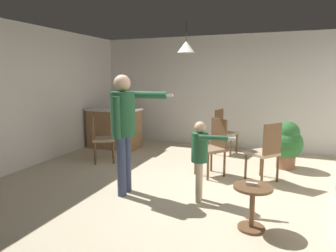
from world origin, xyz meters
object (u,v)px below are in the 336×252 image
object	(u,v)px
kitchen_counter	(114,128)
side_table_by_couch	(252,202)
dining_chair_near_wall	(266,150)
dining_chair_centre_back	(100,136)
person_adult	(124,122)
potted_plant_corner	(287,143)
person_child	(200,152)
dining_chair_by_counter	(214,145)
dining_chair_spare	(224,130)
spare_remote_on_table	(252,184)

from	to	relation	value
kitchen_counter	side_table_by_couch	distance (m)	4.58
dining_chair_near_wall	dining_chair_centre_back	size ratio (longest dim) A/B	1.00
person_adult	potted_plant_corner	world-z (taller)	person_adult
dining_chair_centre_back	person_child	bearing A→B (deg)	31.26
person_child	dining_chair_by_counter	xyz separation A→B (m)	(-0.07, 1.18, -0.16)
side_table_by_couch	person_child	xyz separation A→B (m)	(-0.76, 0.55, 0.38)
kitchen_counter	dining_chair_centre_back	size ratio (longest dim) A/B	1.26
dining_chair_spare	kitchen_counter	bearing A→B (deg)	-68.73
side_table_by_couch	dining_chair_near_wall	distance (m)	1.69
person_child	dining_chair_spare	size ratio (longest dim) A/B	1.13
kitchen_counter	dining_chair_spare	bearing A→B (deg)	8.34
side_table_by_couch	person_adult	size ratio (longest dim) A/B	0.30
kitchen_counter	person_child	bearing A→B (deg)	-40.17
person_child	spare_remote_on_table	bearing A→B (deg)	47.03
kitchen_counter	person_child	xyz separation A→B (m)	(2.78, -2.35, 0.23)
person_adult	dining_chair_spare	size ratio (longest dim) A/B	1.76
dining_chair_centre_back	dining_chair_near_wall	bearing A→B (deg)	56.52
dining_chair_near_wall	potted_plant_corner	world-z (taller)	dining_chair_near_wall
dining_chair_near_wall	potted_plant_corner	distance (m)	1.00
dining_chair_centre_back	potted_plant_corner	bearing A→B (deg)	71.60
dining_chair_by_counter	potted_plant_corner	xyz separation A→B (m)	(1.21, 0.89, -0.05)
side_table_by_couch	kitchen_counter	bearing A→B (deg)	140.73
person_adult	spare_remote_on_table	bearing A→B (deg)	73.08
person_adult	dining_chair_by_counter	size ratio (longest dim) A/B	1.76
dining_chair_spare	spare_remote_on_table	bearing A→B (deg)	28.91
person_adult	dining_chair_by_counter	world-z (taller)	person_adult
spare_remote_on_table	person_adult	bearing A→B (deg)	167.42
kitchen_counter	dining_chair_centre_back	xyz separation A→B (m)	(0.39, -1.20, 0.07)
kitchen_counter	dining_chair_near_wall	size ratio (longest dim) A/B	1.26
potted_plant_corner	spare_remote_on_table	distance (m)	2.64
kitchen_counter	dining_chair_near_wall	world-z (taller)	dining_chair_near_wall
dining_chair_centre_back	dining_chair_spare	xyz separation A→B (m)	(2.20, 1.58, 0.00)
person_child	dining_chair_centre_back	size ratio (longest dim) A/B	1.13
side_table_by_couch	dining_chair_near_wall	world-z (taller)	dining_chair_near_wall
dining_chair_near_wall	kitchen_counter	bearing A→B (deg)	110.42
dining_chair_centre_back	spare_remote_on_table	distance (m)	3.56
dining_chair_near_wall	dining_chair_spare	bearing A→B (deg)	71.08
dining_chair_near_wall	dining_chair_by_counter	bearing A→B (deg)	125.57
person_adult	potted_plant_corner	bearing A→B (deg)	130.11
dining_chair_by_counter	potted_plant_corner	world-z (taller)	dining_chair_by_counter
person_adult	dining_chair_near_wall	xyz separation A→B (m)	(1.91, 1.25, -0.54)
dining_chair_centre_back	potted_plant_corner	world-z (taller)	dining_chair_centre_back
person_adult	spare_remote_on_table	world-z (taller)	person_adult
dining_chair_by_counter	dining_chair_near_wall	bearing A→B (deg)	-145.21
person_child	dining_chair_spare	bearing A→B (deg)	176.89
side_table_by_couch	dining_chair_by_counter	world-z (taller)	dining_chair_by_counter
dining_chair_centre_back	spare_remote_on_table	bearing A→B (deg)	28.61
dining_chair_spare	side_table_by_couch	bearing A→B (deg)	29.08
kitchen_counter	side_table_by_couch	size ratio (longest dim) A/B	2.42
kitchen_counter	person_adult	size ratio (longest dim) A/B	0.72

